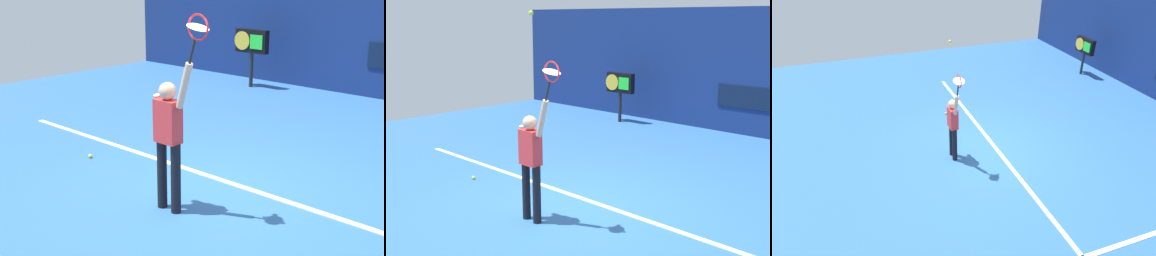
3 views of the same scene
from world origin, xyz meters
TOP-DOWN VIEW (x-y plane):
  - ground_plane at (0.00, 0.00)m, footprint 18.00×18.00m
  - court_baseline at (0.00, 0.38)m, footprint 10.00×0.10m
  - court_sideline at (3.97, 2.00)m, footprint 0.10×7.00m
  - tennis_player at (0.02, -0.86)m, footprint 0.66×0.31m
  - tennis_racket at (0.50, -0.86)m, footprint 0.39×0.27m
  - tennis_ball at (0.20, -0.95)m, footprint 0.07×0.07m
  - scoreboard_clock at (-3.86, 6.02)m, footprint 0.96×0.20m
  - spare_ball at (-2.38, -0.33)m, footprint 0.07×0.07m

SIDE VIEW (x-z plane):
  - ground_plane at x=0.00m, z-range 0.00..0.00m
  - court_baseline at x=0.00m, z-range 0.00..0.01m
  - court_sideline at x=3.97m, z-range 0.00..0.01m
  - spare_ball at x=-2.38m, z-range 0.00..0.07m
  - tennis_player at x=0.02m, z-range 0.02..2.00m
  - scoreboard_clock at x=-3.86m, z-range 0.40..1.90m
  - tennis_racket at x=0.50m, z-range 2.04..2.67m
  - tennis_ball at x=0.20m, z-range 3.17..3.24m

